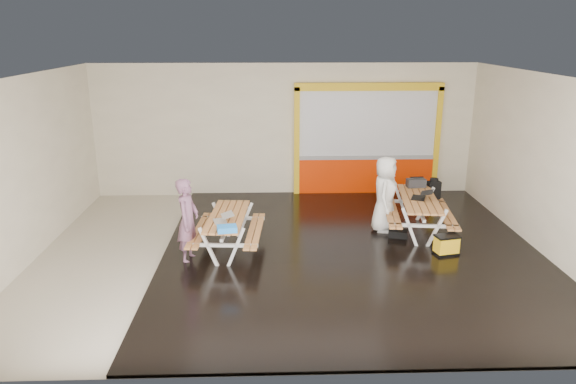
{
  "coord_description": "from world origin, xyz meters",
  "views": [
    {
      "loc": [
        -0.35,
        -9.89,
        4.3
      ],
      "look_at": [
        0.0,
        0.9,
        1.0
      ],
      "focal_mm": 33.14,
      "sensor_mm": 36.0,
      "label": 1
    }
  ],
  "objects_px": {
    "person_right": "(385,194)",
    "laptop_right": "(421,196)",
    "backpack": "(433,189)",
    "picnic_table_left": "(228,224)",
    "dark_case": "(398,233)",
    "laptop_left": "(223,219)",
    "fluke_bag": "(446,245)",
    "person_left": "(188,221)",
    "blue_pouch": "(227,229)",
    "picnic_table_right": "(419,206)",
    "toolbox": "(416,183)"
  },
  "relations": [
    {
      "from": "toolbox",
      "to": "fluke_bag",
      "type": "bearing_deg",
      "value": -86.97
    },
    {
      "from": "picnic_table_right",
      "to": "backpack",
      "type": "relative_size",
      "value": 4.53
    },
    {
      "from": "picnic_table_right",
      "to": "laptop_right",
      "type": "relative_size",
      "value": 4.12
    },
    {
      "from": "person_left",
      "to": "dark_case",
      "type": "distance_m",
      "value": 4.48
    },
    {
      "from": "fluke_bag",
      "to": "blue_pouch",
      "type": "bearing_deg",
      "value": -172.95
    },
    {
      "from": "blue_pouch",
      "to": "toolbox",
      "type": "height_order",
      "value": "toolbox"
    },
    {
      "from": "blue_pouch",
      "to": "backpack",
      "type": "xyz_separation_m",
      "value": [
        4.59,
        2.65,
        -0.08
      ]
    },
    {
      "from": "blue_pouch",
      "to": "dark_case",
      "type": "relative_size",
      "value": 0.9
    },
    {
      "from": "person_right",
      "to": "blue_pouch",
      "type": "xyz_separation_m",
      "value": [
        -3.29,
        -1.89,
        -0.03
      ]
    },
    {
      "from": "person_left",
      "to": "toolbox",
      "type": "distance_m",
      "value": 5.35
    },
    {
      "from": "toolbox",
      "to": "person_left",
      "type": "bearing_deg",
      "value": -156.92
    },
    {
      "from": "person_right",
      "to": "fluke_bag",
      "type": "xyz_separation_m",
      "value": [
        0.97,
        -1.37,
        -0.63
      ]
    },
    {
      "from": "picnic_table_left",
      "to": "person_left",
      "type": "distance_m",
      "value": 0.85
    },
    {
      "from": "picnic_table_right",
      "to": "dark_case",
      "type": "relative_size",
      "value": 5.74
    },
    {
      "from": "person_right",
      "to": "laptop_right",
      "type": "distance_m",
      "value": 0.77
    },
    {
      "from": "person_left",
      "to": "blue_pouch",
      "type": "relative_size",
      "value": 4.72
    },
    {
      "from": "laptop_right",
      "to": "blue_pouch",
      "type": "distance_m",
      "value": 4.37
    },
    {
      "from": "laptop_right",
      "to": "backpack",
      "type": "height_order",
      "value": "laptop_right"
    },
    {
      "from": "laptop_left",
      "to": "backpack",
      "type": "distance_m",
      "value": 5.17
    },
    {
      "from": "person_right",
      "to": "backpack",
      "type": "xyz_separation_m",
      "value": [
        1.3,
        0.76,
        -0.11
      ]
    },
    {
      "from": "backpack",
      "to": "fluke_bag",
      "type": "bearing_deg",
      "value": -98.91
    },
    {
      "from": "blue_pouch",
      "to": "person_right",
      "type": "bearing_deg",
      "value": 29.92
    },
    {
      "from": "blue_pouch",
      "to": "backpack",
      "type": "distance_m",
      "value": 5.3
    },
    {
      "from": "laptop_left",
      "to": "blue_pouch",
      "type": "bearing_deg",
      "value": -76.98
    },
    {
      "from": "picnic_table_right",
      "to": "laptop_left",
      "type": "xyz_separation_m",
      "value": [
        -4.12,
        -1.22,
        0.2
      ]
    },
    {
      "from": "picnic_table_left",
      "to": "person_right",
      "type": "bearing_deg",
      "value": 16.87
    },
    {
      "from": "dark_case",
      "to": "blue_pouch",
      "type": "bearing_deg",
      "value": -157.15
    },
    {
      "from": "toolbox",
      "to": "dark_case",
      "type": "height_order",
      "value": "toolbox"
    },
    {
      "from": "picnic_table_left",
      "to": "dark_case",
      "type": "bearing_deg",
      "value": 9.65
    },
    {
      "from": "picnic_table_left",
      "to": "person_left",
      "type": "bearing_deg",
      "value": -150.83
    },
    {
      "from": "laptop_right",
      "to": "dark_case",
      "type": "xyz_separation_m",
      "value": [
        -0.51,
        -0.21,
        -0.77
      ]
    },
    {
      "from": "person_right",
      "to": "laptop_left",
      "type": "height_order",
      "value": "person_right"
    },
    {
      "from": "toolbox",
      "to": "picnic_table_left",
      "type": "bearing_deg",
      "value": -158.01
    },
    {
      "from": "laptop_left",
      "to": "laptop_right",
      "type": "bearing_deg",
      "value": 15.69
    },
    {
      "from": "backpack",
      "to": "picnic_table_left",
      "type": "bearing_deg",
      "value": -159.1
    },
    {
      "from": "laptop_left",
      "to": "fluke_bag",
      "type": "distance_m",
      "value": 4.42
    },
    {
      "from": "dark_case",
      "to": "fluke_bag",
      "type": "distance_m",
      "value": 1.21
    },
    {
      "from": "fluke_bag",
      "to": "laptop_left",
      "type": "bearing_deg",
      "value": 179.99
    },
    {
      "from": "person_right",
      "to": "toolbox",
      "type": "xyz_separation_m",
      "value": [
        0.86,
        0.68,
        0.06
      ]
    },
    {
      "from": "picnic_table_right",
      "to": "dark_case",
      "type": "distance_m",
      "value": 0.75
    },
    {
      "from": "picnic_table_left",
      "to": "toolbox",
      "type": "height_order",
      "value": "toolbox"
    },
    {
      "from": "dark_case",
      "to": "fluke_bag",
      "type": "height_order",
      "value": "fluke_bag"
    },
    {
      "from": "person_right",
      "to": "laptop_left",
      "type": "distance_m",
      "value": 3.67
    },
    {
      "from": "picnic_table_right",
      "to": "person_left",
      "type": "bearing_deg",
      "value": -165.1
    },
    {
      "from": "laptop_right",
      "to": "toolbox",
      "type": "bearing_deg",
      "value": 82.59
    },
    {
      "from": "dark_case",
      "to": "person_right",
      "type": "bearing_deg",
      "value": 120.45
    },
    {
      "from": "picnic_table_left",
      "to": "picnic_table_right",
      "type": "xyz_separation_m",
      "value": [
        4.07,
        0.87,
        0.03
      ]
    },
    {
      "from": "backpack",
      "to": "dark_case",
      "type": "xyz_separation_m",
      "value": [
        -1.06,
        -1.17,
        -0.64
      ]
    },
    {
      "from": "picnic_table_left",
      "to": "backpack",
      "type": "xyz_separation_m",
      "value": [
        4.65,
        1.78,
        0.16
      ]
    },
    {
      "from": "person_right",
      "to": "laptop_right",
      "type": "xyz_separation_m",
      "value": [
        0.75,
        -0.2,
        0.02
      ]
    }
  ]
}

